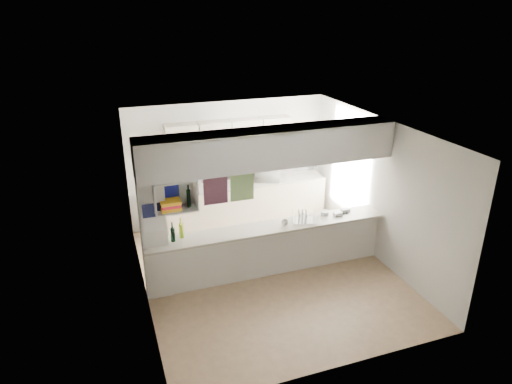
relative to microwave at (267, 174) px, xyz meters
name	(u,v)px	position (x,y,z in m)	size (l,w,h in m)	color
floor	(269,273)	(-0.75, -2.05, -1.07)	(4.80, 4.80, 0.00)	#8F6D53
ceiling	(270,129)	(-0.75, -2.05, 1.53)	(4.80, 4.80, 0.00)	white
wall_back	(229,162)	(-0.75, 0.35, 0.23)	(4.20, 4.20, 0.00)	silver
wall_left	(140,225)	(-2.85, -2.05, 0.23)	(4.80, 4.80, 0.00)	silver
wall_right	(379,190)	(1.35, -2.05, 0.23)	(4.80, 4.80, 0.00)	silver
servery_partition	(260,187)	(-0.92, -2.05, 0.59)	(4.20, 0.50, 2.60)	silver
cubby_shelf	(174,197)	(-2.31, -2.12, 0.64)	(0.65, 0.35, 0.50)	white
kitchen_run	(240,187)	(-0.59, 0.08, -0.24)	(3.60, 0.63, 2.24)	beige
microwave	(267,174)	(0.00, 0.00, 0.00)	(0.53, 0.36, 0.29)	white
bowl	(268,166)	(0.03, 0.03, 0.18)	(0.23, 0.23, 0.06)	navy
dish_rack	(305,217)	(-0.10, -2.06, -0.06)	(0.48, 0.42, 0.22)	silver
cup	(285,223)	(-0.49, -2.12, -0.09)	(0.11, 0.11, 0.09)	white
wine_bottles	(177,232)	(-2.28, -1.99, -0.02)	(0.22, 0.15, 0.35)	black
plastic_tubs	(334,213)	(0.52, -1.98, -0.11)	(0.57, 0.23, 0.07)	silver
utensil_jar	(233,180)	(-0.73, 0.10, -0.08)	(0.09, 0.09, 0.13)	black
knife_block	(236,178)	(-0.65, 0.13, -0.05)	(0.09, 0.08, 0.19)	#4C341A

